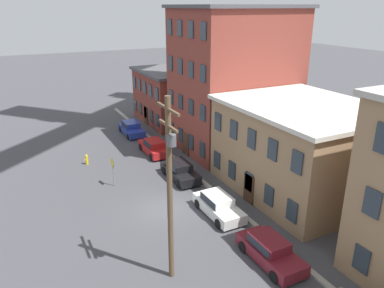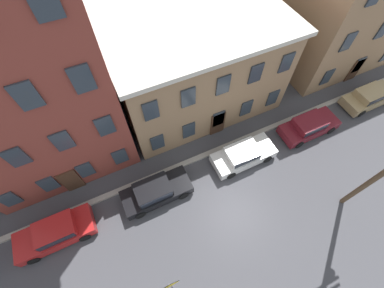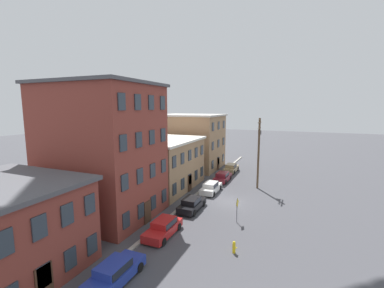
# 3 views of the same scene
# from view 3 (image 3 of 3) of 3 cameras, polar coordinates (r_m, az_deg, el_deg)

# --- Properties ---
(ground_plane) EXTENTS (200.00, 200.00, 0.00)m
(ground_plane) POSITION_cam_3_polar(r_m,az_deg,el_deg) (31.83, 8.21, -12.62)
(ground_plane) COLOR #424247
(kerb_strip) EXTENTS (56.00, 0.36, 0.16)m
(kerb_strip) POSITION_cam_3_polar(r_m,az_deg,el_deg) (33.13, 0.51, -11.54)
(kerb_strip) COLOR #9E998E
(kerb_strip) RESTS_ON ground_plane
(apartment_midblock) EXTENTS (9.39, 10.80, 13.67)m
(apartment_midblock) POSITION_cam_3_polar(r_m,az_deg,el_deg) (27.81, -19.20, -1.40)
(apartment_midblock) COLOR brown
(apartment_midblock) RESTS_ON ground_plane
(apartment_far) EXTENTS (11.96, 9.76, 6.88)m
(apartment_far) POSITION_cam_3_polar(r_m,az_deg,el_deg) (36.49, -7.26, -4.24)
(apartment_far) COLOR #9E7A56
(apartment_far) RESTS_ON ground_plane
(apartment_annex) EXTENTS (10.28, 11.57, 9.95)m
(apartment_annex) POSITION_cam_3_polar(r_m,az_deg,el_deg) (48.13, -0.45, 0.69)
(apartment_annex) COLOR #9E7A56
(apartment_annex) RESTS_ON ground_plane
(car_blue) EXTENTS (4.40, 1.92, 1.43)m
(car_blue) POSITION_cam_3_polar(r_m,az_deg,el_deg) (19.14, -16.77, -25.49)
(car_blue) COLOR #233899
(car_blue) RESTS_ON ground_plane
(car_red) EXTENTS (4.40, 1.92, 1.43)m
(car_red) POSITION_cam_3_polar(r_m,az_deg,el_deg) (23.97, -6.39, -17.88)
(car_red) COLOR #B21E1E
(car_red) RESTS_ON ground_plane
(car_black) EXTENTS (4.40, 1.92, 1.43)m
(car_black) POSITION_cam_3_polar(r_m,az_deg,el_deg) (28.98, -0.07, -13.08)
(car_black) COLOR black
(car_black) RESTS_ON ground_plane
(car_white) EXTENTS (4.40, 1.92, 1.43)m
(car_white) POSITION_cam_3_polar(r_m,az_deg,el_deg) (34.59, 4.21, -9.53)
(car_white) COLOR silver
(car_white) RESTS_ON ground_plane
(car_maroon) EXTENTS (4.40, 1.92, 1.43)m
(car_maroon) POSITION_cam_3_polar(r_m,az_deg,el_deg) (39.79, 6.81, -7.20)
(car_maroon) COLOR maroon
(car_maroon) RESTS_ON ground_plane
(car_tan) EXTENTS (4.40, 1.92, 1.43)m
(car_tan) POSITION_cam_3_polar(r_m,az_deg,el_deg) (45.63, 8.68, -5.23)
(car_tan) COLOR tan
(car_tan) RESTS_ON ground_plane
(caution_sign) EXTENTS (1.00, 0.08, 2.51)m
(caution_sign) POSITION_cam_3_polar(r_m,az_deg,el_deg) (26.14, 10.01, -13.44)
(caution_sign) COLOR slate
(caution_sign) RESTS_ON ground_plane
(utility_pole) EXTENTS (2.40, 0.44, 9.82)m
(utility_pole) POSITION_cam_3_polar(r_m,az_deg,el_deg) (36.43, 14.61, -1.17)
(utility_pole) COLOR brown
(utility_pole) RESTS_ON ground_plane
(fire_hydrant) EXTENTS (0.24, 0.34, 0.96)m
(fire_hydrant) POSITION_cam_3_polar(r_m,az_deg,el_deg) (21.73, 9.32, -21.66)
(fire_hydrant) COLOR yellow
(fire_hydrant) RESTS_ON ground_plane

